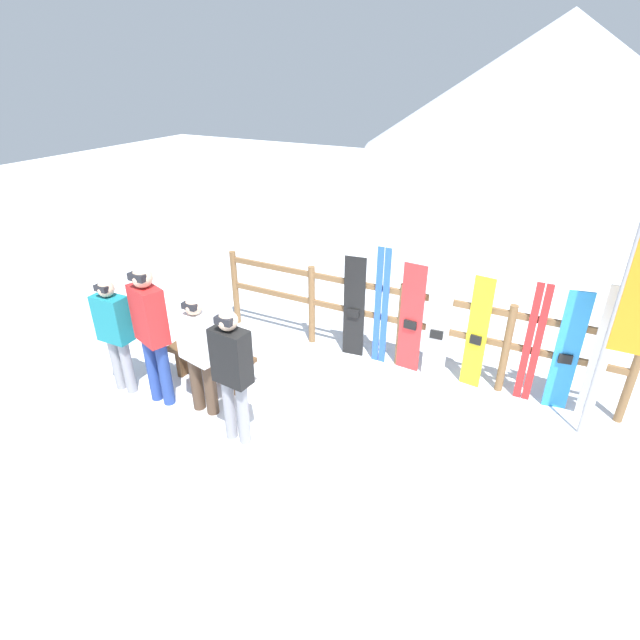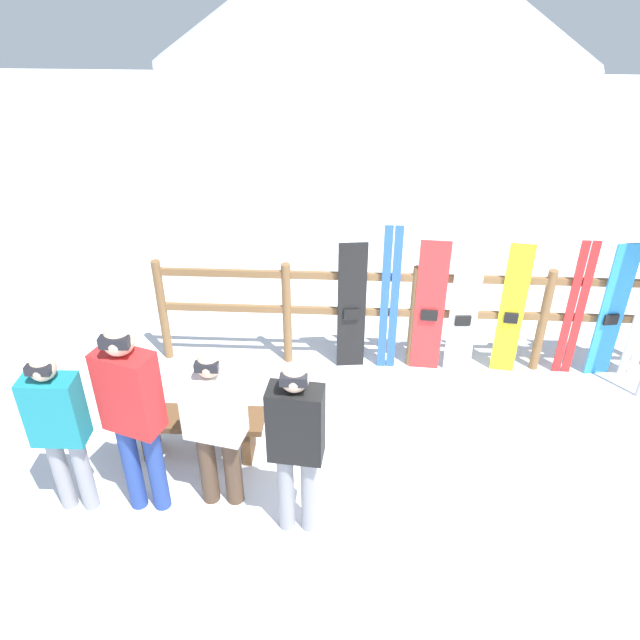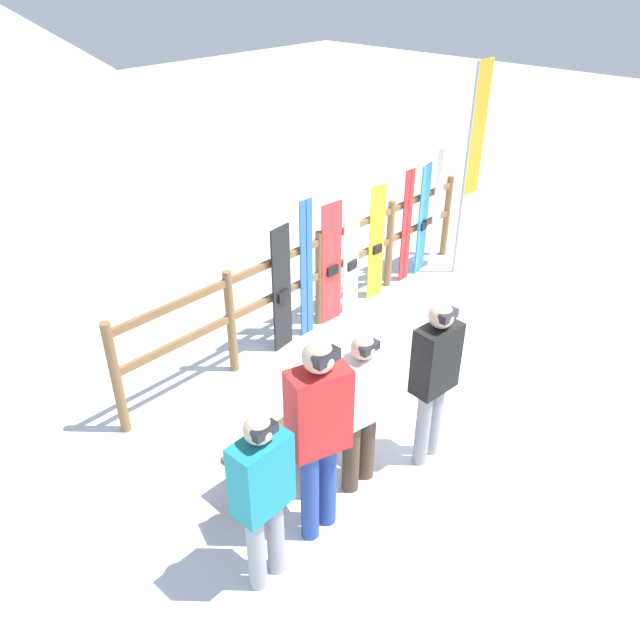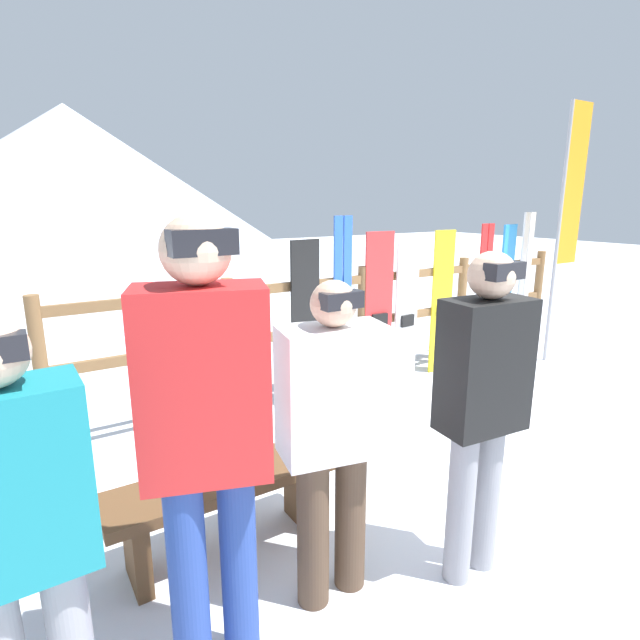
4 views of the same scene
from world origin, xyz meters
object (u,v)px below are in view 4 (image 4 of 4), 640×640
object	(u,v)px
ski_pair_blue	(342,309)
ski_pair_white	(524,284)
bench	(225,496)
snowboard_yellow	(442,303)
snowboard_blue	(505,292)
person_black	(482,397)
snowboard_black_stripe	(306,325)
ski_pair_red	(483,294)
person_white	(333,426)
snowboard_red	(378,312)
snowboard_white	(406,314)
person_red	(206,428)
rental_flag	(568,205)
person_teal	(18,531)

from	to	relation	value
ski_pair_blue	ski_pair_white	size ratio (longest dim) A/B	1.00
bench	snowboard_yellow	size ratio (longest dim) A/B	0.80
ski_pair_white	snowboard_blue	bearing A→B (deg)	-179.44
person_black	snowboard_yellow	xyz separation A→B (m)	(2.11, 2.32, -0.18)
snowboard_black_stripe	ski_pair_red	distance (m)	2.38
person_black	person_white	bearing A→B (deg)	159.07
snowboard_red	snowboard_blue	size ratio (longest dim) A/B	0.99
snowboard_black_stripe	ski_pair_white	xyz separation A→B (m)	(3.11, 0.00, 0.10)
ski_pair_white	snowboard_yellow	bearing A→B (deg)	-179.86
snowboard_black_stripe	ski_pair_blue	xyz separation A→B (m)	(0.41, 0.00, 0.10)
person_white	ski_pair_red	world-z (taller)	ski_pair_red
person_white	ski_pair_blue	xyz separation A→B (m)	(1.48, 2.07, -0.01)
person_white	snowboard_black_stripe	xyz separation A→B (m)	(1.07, 2.06, -0.12)
ski_pair_blue	snowboard_blue	size ratio (longest dim) A/B	1.09
snowboard_black_stripe	snowboard_blue	bearing A→B (deg)	0.00
person_black	snowboard_red	size ratio (longest dim) A/B	1.05
snowboard_white	person_red	bearing A→B (deg)	-143.29
person_black	rental_flag	distance (m)	4.17
snowboard_blue	snowboard_black_stripe	bearing A→B (deg)	-180.00
snowboard_black_stripe	rental_flag	size ratio (longest dim) A/B	0.53
person_red	ski_pair_blue	distance (m)	3.02
snowboard_yellow	rental_flag	world-z (taller)	rental_flag
snowboard_white	ski_pair_white	bearing A→B (deg)	0.10
snowboard_red	ski_pair_red	xyz separation A→B (m)	(1.54, 0.00, 0.02)
snowboard_red	ski_pair_white	distance (m)	2.27
ski_pair_red	rental_flag	size ratio (longest dim) A/B	0.55
snowboard_yellow	ski_pair_red	size ratio (longest dim) A/B	0.97
snowboard_red	ski_pair_white	bearing A→B (deg)	0.08
person_red	snowboard_white	size ratio (longest dim) A/B	1.26
person_teal	snowboard_black_stripe	bearing A→B (deg)	43.76
snowboard_white	ski_pair_red	distance (m)	1.17
snowboard_black_stripe	snowboard_white	xyz separation A→B (m)	(1.21, -0.00, -0.04)
person_black	ski_pair_blue	world-z (taller)	ski_pair_blue
person_white	ski_pair_red	bearing A→B (deg)	30.89
ski_pair_blue	ski_pair_white	xyz separation A→B (m)	(2.70, 0.00, -0.00)
ski_pair_white	rental_flag	size ratio (longest dim) A/B	0.59
bench	snowboard_red	size ratio (longest dim) A/B	0.79
person_red	snowboard_black_stripe	xyz separation A→B (m)	(1.69, 2.16, -0.30)
bench	ski_pair_red	distance (m)	4.09
person_red	snowboard_red	xyz separation A→B (m)	(2.53, 2.16, -0.28)
person_red	person_black	distance (m)	1.30
snowboard_black_stripe	person_black	bearing A→B (deg)	-99.76
snowboard_red	person_red	bearing A→B (deg)	-139.49
snowboard_black_stripe	snowboard_red	xyz separation A→B (m)	(0.84, 0.00, 0.02)
snowboard_yellow	snowboard_red	bearing A→B (deg)	180.00
ski_pair_blue	snowboard_blue	world-z (taller)	ski_pair_blue
person_teal	ski_pair_red	world-z (taller)	ski_pair_red
person_teal	person_red	bearing A→B (deg)	3.36
snowboard_red	snowboard_blue	bearing A→B (deg)	0.00
snowboard_black_stripe	person_teal	bearing A→B (deg)	-136.24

